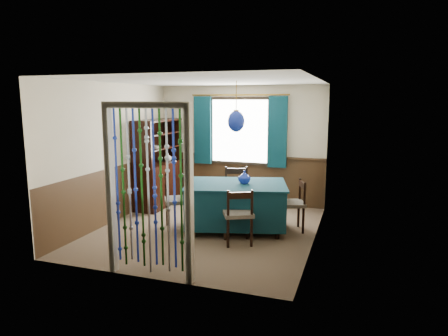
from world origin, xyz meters
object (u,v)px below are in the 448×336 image
(chair_far, at_px, (236,192))
(bowl_shelf, at_px, (155,147))
(sideboard, at_px, (159,176))
(vase_sideboard, at_px, (168,157))
(dining_table, at_px, (236,203))
(chair_right, at_px, (293,204))
(chair_near, at_px, (238,214))
(pendant_lamp, at_px, (236,121))
(chair_left, at_px, (176,201))
(vase_table, at_px, (244,178))

(chair_far, height_order, bowl_shelf, bowl_shelf)
(sideboard, distance_m, vase_sideboard, 0.50)
(dining_table, distance_m, chair_right, 0.98)
(chair_near, relative_size, chair_far, 0.93)
(dining_table, bearing_deg, sideboard, 137.18)
(chair_near, relative_size, pendant_lamp, 1.08)
(chair_far, relative_size, chair_right, 1.10)
(dining_table, relative_size, chair_left, 2.06)
(dining_table, bearing_deg, chair_right, 1.94)
(chair_near, height_order, chair_left, chair_left)
(chair_far, bearing_deg, chair_left, 33.65)
(chair_near, xyz_separation_m, vase_sideboard, (-2.19, 2.01, 0.52))
(pendant_lamp, xyz_separation_m, vase_table, (0.13, 0.06, -0.94))
(sideboard, xyz_separation_m, bowl_shelf, (0.06, -0.22, 0.64))
(sideboard, bearing_deg, dining_table, -26.59)
(chair_left, relative_size, vase_table, 4.65)
(chair_near, xyz_separation_m, pendant_lamp, (-0.24, 0.64, 1.38))
(vase_table, bearing_deg, chair_left, -163.91)
(chair_far, xyz_separation_m, vase_sideboard, (-1.75, 0.69, 0.49))
(sideboard, distance_m, bowl_shelf, 0.68)
(chair_right, height_order, vase_table, vase_table)
(sideboard, bearing_deg, chair_right, -13.51)
(dining_table, height_order, chair_left, chair_left)
(vase_sideboard, bearing_deg, vase_table, -32.15)
(sideboard, bearing_deg, bowl_shelf, -73.72)
(sideboard, bearing_deg, chair_far, -10.65)
(chair_near, relative_size, chair_left, 0.95)
(chair_far, relative_size, vase_sideboard, 5.17)
(bowl_shelf, bearing_deg, chair_near, -33.81)
(chair_near, distance_m, chair_far, 1.39)
(pendant_lamp, relative_size, bowl_shelf, 3.52)
(dining_table, xyz_separation_m, pendant_lamp, (-0.00, 0.00, 1.39))
(chair_near, bearing_deg, vase_sideboard, 111.20)
(bowl_shelf, bearing_deg, chair_far, -4.83)
(chair_near, height_order, vase_table, vase_table)
(vase_table, relative_size, vase_sideboard, 1.09)
(bowl_shelf, xyz_separation_m, vase_sideboard, (0.00, 0.54, -0.27))
(pendant_lamp, height_order, vase_table, pendant_lamp)
(chair_far, height_order, sideboard, sideboard)
(chair_far, distance_m, pendant_lamp, 1.52)
(chair_left, bearing_deg, dining_table, 74.65)
(chair_near, bearing_deg, chair_far, 82.27)
(chair_right, bearing_deg, chair_near, 122.42)
(chair_left, height_order, pendant_lamp, pendant_lamp)
(dining_table, xyz_separation_m, chair_left, (-0.99, -0.27, 0.03))
(chair_right, bearing_deg, vase_sideboard, 48.37)
(chair_near, xyz_separation_m, sideboard, (-2.25, 1.68, 0.15))
(vase_table, bearing_deg, pendant_lamp, -157.07)
(chair_far, height_order, chair_right, chair_far)
(dining_table, xyz_separation_m, chair_right, (0.93, 0.29, -0.00))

